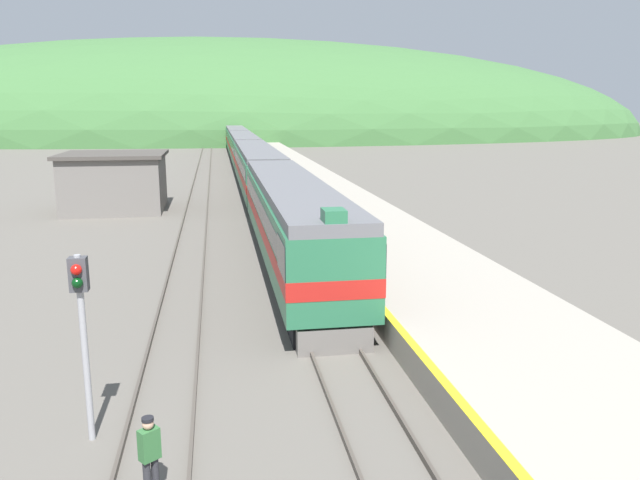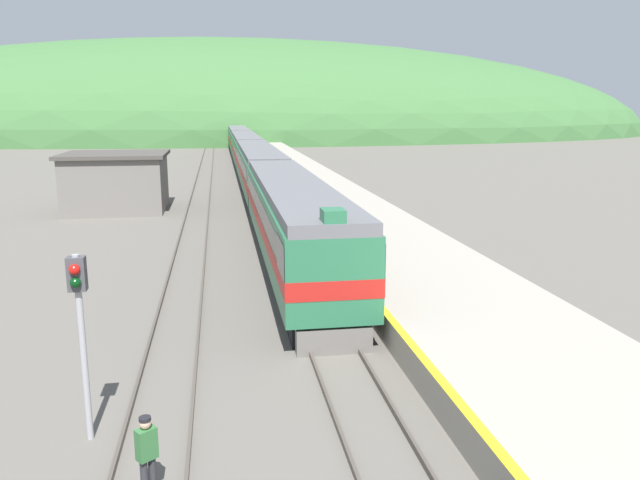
{
  "view_description": "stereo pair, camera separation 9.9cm",
  "coord_description": "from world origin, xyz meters",
  "px_view_note": "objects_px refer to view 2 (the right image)",
  "views": [
    {
      "loc": [
        -3.23,
        2.08,
        7.04
      ],
      "look_at": [
        0.41,
        23.94,
        2.28
      ],
      "focal_mm": 35.0,
      "sensor_mm": 36.0,
      "label": 1
    },
    {
      "loc": [
        -3.13,
        2.07,
        7.04
      ],
      "look_at": [
        0.41,
        23.94,
        2.28
      ],
      "focal_mm": 35.0,
      "sensor_mm": 36.0,
      "label": 2
    }
  ],
  "objects_px": {
    "express_train_lead_car": "(293,220)",
    "signal_post_siding": "(80,310)",
    "carriage_fourth": "(239,139)",
    "track_worker": "(147,452)",
    "carriage_third": "(246,150)",
    "carriage_second": "(259,169)"
  },
  "relations": [
    {
      "from": "carriage_third",
      "to": "carriage_fourth",
      "type": "relative_size",
      "value": 1.0
    },
    {
      "from": "carriage_second",
      "to": "track_worker",
      "type": "xyz_separation_m",
      "value": [
        -4.6,
        -39.4,
        -1.2
      ]
    },
    {
      "from": "express_train_lead_car",
      "to": "carriage_fourth",
      "type": "distance_m",
      "value": 70.52
    },
    {
      "from": "express_train_lead_car",
      "to": "signal_post_siding",
      "type": "relative_size",
      "value": 5.16
    },
    {
      "from": "carriage_third",
      "to": "track_worker",
      "type": "relative_size",
      "value": 14.35
    },
    {
      "from": "express_train_lead_car",
      "to": "carriage_fourth",
      "type": "bearing_deg",
      "value": 90.0
    },
    {
      "from": "carriage_third",
      "to": "signal_post_siding",
      "type": "xyz_separation_m",
      "value": [
        -6.08,
        -60.83,
        0.83
      ]
    },
    {
      "from": "express_train_lead_car",
      "to": "carriage_second",
      "type": "distance_m",
      "value": 23.1
    },
    {
      "from": "carriage_fourth",
      "to": "signal_post_siding",
      "type": "xyz_separation_m",
      "value": [
        -6.08,
        -84.54,
        0.83
      ]
    },
    {
      "from": "carriage_third",
      "to": "track_worker",
      "type": "height_order",
      "value": "carriage_third"
    },
    {
      "from": "carriage_third",
      "to": "signal_post_siding",
      "type": "bearing_deg",
      "value": -95.7
    },
    {
      "from": "express_train_lead_car",
      "to": "signal_post_siding",
      "type": "height_order",
      "value": "express_train_lead_car"
    },
    {
      "from": "carriage_second",
      "to": "carriage_third",
      "type": "distance_m",
      "value": 23.71
    },
    {
      "from": "signal_post_siding",
      "to": "carriage_fourth",
      "type": "bearing_deg",
      "value": 85.89
    },
    {
      "from": "express_train_lead_car",
      "to": "track_worker",
      "type": "bearing_deg",
      "value": -105.75
    },
    {
      "from": "carriage_third",
      "to": "signal_post_siding",
      "type": "height_order",
      "value": "signal_post_siding"
    },
    {
      "from": "track_worker",
      "to": "carriage_third",
      "type": "bearing_deg",
      "value": 85.83
    },
    {
      "from": "carriage_fourth",
      "to": "track_worker",
      "type": "distance_m",
      "value": 86.96
    },
    {
      "from": "carriage_fourth",
      "to": "signal_post_siding",
      "type": "height_order",
      "value": "signal_post_siding"
    },
    {
      "from": "carriage_second",
      "to": "carriage_third",
      "type": "bearing_deg",
      "value": 90.0
    },
    {
      "from": "express_train_lead_car",
      "to": "track_worker",
      "type": "relative_size",
      "value": 13.28
    },
    {
      "from": "express_train_lead_car",
      "to": "carriage_third",
      "type": "xyz_separation_m",
      "value": [
        0.0,
        46.81,
        -0.01
      ]
    }
  ]
}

